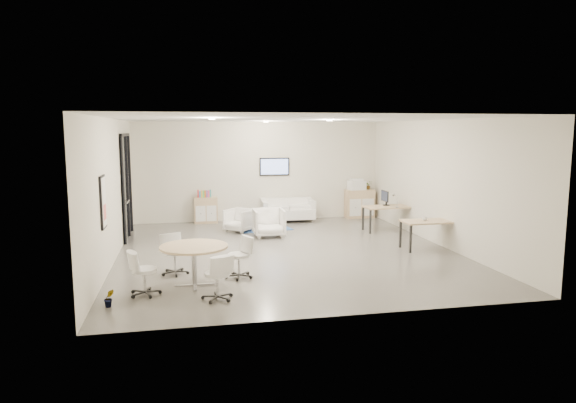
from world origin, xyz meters
The scene contains 21 objects.
room_shell centered at (0.00, 0.00, 1.60)m, with size 9.60×10.60×4.80m.
glass_door centered at (-3.95, 2.51, 1.50)m, with size 0.09×1.90×2.85m.
artwork centered at (-3.97, -1.60, 1.55)m, with size 0.05×0.54×1.04m.
wall_tv centered at (0.50, 4.46, 1.75)m, with size 0.98×0.06×0.58m.
ceiling_spots centered at (-0.20, 0.83, 3.18)m, with size 3.14×4.14×0.03m.
sideboard_left centered at (-1.76, 4.28, 0.41)m, with size 0.73×0.38×0.82m.
sideboard_right centered at (3.37, 4.24, 0.47)m, with size 0.95×0.46×0.95m.
books centered at (-1.79, 4.29, 0.93)m, with size 0.43×0.14×0.22m.
printer centered at (3.26, 4.25, 1.12)m, with size 0.56×0.48×0.37m.
loveseat centered at (0.86, 4.07, 0.34)m, with size 1.72×0.92×0.63m.
blue_rug centered at (-0.10, 2.96, 0.01)m, with size 1.53×1.02×0.01m, color #2C5187.
armchair_left centered at (-0.86, 2.68, 0.37)m, with size 0.71×0.67×0.73m, color silver.
armchair_right centered at (-0.13, 1.81, 0.43)m, with size 0.83×0.78×0.86m, color silver.
desk_rear centered at (3.42, 1.90, 0.66)m, with size 1.45×0.79×0.73m.
desk_front centered at (3.53, -0.48, 0.64)m, with size 1.39×0.71×0.72m.
monitor centered at (3.38, 2.05, 0.97)m, with size 0.20×0.50×0.44m.
round_table centered at (-2.27, -2.40, 0.70)m, with size 1.28×1.28×0.78m.
meeting_chairs centered at (-2.27, -2.40, 0.41)m, with size 2.53×2.53×0.82m.
plant_cabinet centered at (3.68, 4.28, 1.06)m, with size 0.25×0.28×0.22m, color #3F7F3F.
plant_floor centered at (-3.70, -3.32, 0.07)m, with size 0.17×0.31×0.14m, color #3F7F3F.
cup centered at (3.40, -0.47, 0.77)m, with size 0.12×0.09×0.12m, color white.
Camera 1 is at (-2.42, -12.02, 2.95)m, focal length 32.00 mm.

